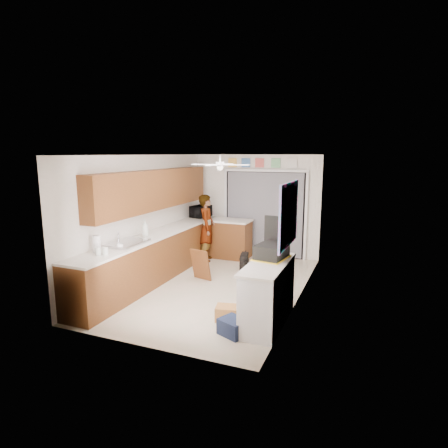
% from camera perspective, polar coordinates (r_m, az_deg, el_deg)
% --- Properties ---
extents(floor, '(5.00, 5.00, 0.00)m').
position_cam_1_polar(floor, '(7.36, -1.17, -9.37)').
color(floor, '#C0B69A').
rests_on(floor, ground).
extents(ceiling, '(5.00, 5.00, 0.00)m').
position_cam_1_polar(ceiling, '(6.91, -1.25, 10.48)').
color(ceiling, white).
rests_on(ceiling, ground).
extents(wall_back, '(3.20, 0.00, 3.20)m').
position_cam_1_polar(wall_back, '(9.35, 4.79, 2.83)').
color(wall_back, white).
rests_on(wall_back, ground).
extents(wall_front, '(3.20, 0.00, 3.20)m').
position_cam_1_polar(wall_front, '(4.89, -12.78, -4.74)').
color(wall_front, white).
rests_on(wall_front, ground).
extents(wall_left, '(0.00, 5.00, 5.00)m').
position_cam_1_polar(wall_left, '(7.79, -12.12, 1.03)').
color(wall_left, white).
rests_on(wall_left, ground).
extents(wall_right, '(0.00, 5.00, 5.00)m').
position_cam_1_polar(wall_right, '(6.58, 11.72, -0.71)').
color(wall_right, white).
rests_on(wall_right, ground).
extents(left_base_cabinets, '(0.60, 4.80, 0.90)m').
position_cam_1_polar(left_base_cabinets, '(7.80, -10.05, -4.91)').
color(left_base_cabinets, brown).
rests_on(left_base_cabinets, floor).
extents(left_countertop, '(0.62, 4.80, 0.04)m').
position_cam_1_polar(left_countertop, '(7.68, -10.10, -1.54)').
color(left_countertop, white).
rests_on(left_countertop, left_base_cabinets).
extents(upper_cabinets, '(0.32, 4.00, 0.80)m').
position_cam_1_polar(upper_cabinets, '(7.79, -10.47, 5.18)').
color(upper_cabinets, brown).
rests_on(upper_cabinets, wall_left).
extents(sink_basin, '(0.50, 0.76, 0.06)m').
position_cam_1_polar(sink_basin, '(6.87, -14.50, -2.88)').
color(sink_basin, silver).
rests_on(sink_basin, left_countertop).
extents(faucet, '(0.03, 0.03, 0.22)m').
position_cam_1_polar(faucet, '(6.96, -15.80, -1.96)').
color(faucet, silver).
rests_on(faucet, left_countertop).
extents(peninsula_base, '(1.00, 0.60, 0.90)m').
position_cam_1_polar(peninsula_base, '(9.19, 0.81, -2.35)').
color(peninsula_base, brown).
rests_on(peninsula_base, floor).
extents(peninsula_top, '(1.04, 0.64, 0.04)m').
position_cam_1_polar(peninsula_top, '(9.10, 0.82, 0.54)').
color(peninsula_top, white).
rests_on(peninsula_top, peninsula_base).
extents(back_opening_recess, '(2.00, 0.06, 2.10)m').
position_cam_1_polar(back_opening_recess, '(9.29, 6.19, 1.50)').
color(back_opening_recess, black).
rests_on(back_opening_recess, wall_back).
extents(curtain_panel, '(1.90, 0.03, 2.05)m').
position_cam_1_polar(curtain_panel, '(9.25, 6.12, 1.46)').
color(curtain_panel, gray).
rests_on(curtain_panel, wall_back).
extents(door_trim_left, '(0.06, 0.04, 2.10)m').
position_cam_1_polar(door_trim_left, '(9.58, 0.25, 1.84)').
color(door_trim_left, white).
rests_on(door_trim_left, wall_back).
extents(door_trim_right, '(0.06, 0.04, 2.10)m').
position_cam_1_polar(door_trim_right, '(9.04, 12.37, 1.06)').
color(door_trim_right, white).
rests_on(door_trim_right, wall_back).
extents(door_trim_head, '(2.10, 0.04, 0.06)m').
position_cam_1_polar(door_trim_head, '(9.15, 6.27, 8.10)').
color(door_trim_head, white).
rests_on(door_trim_head, wall_back).
extents(header_frame_0, '(0.22, 0.02, 0.22)m').
position_cam_1_polar(header_frame_0, '(9.43, 1.30, 9.33)').
color(header_frame_0, '#FAC353').
rests_on(header_frame_0, wall_back).
extents(header_frame_1, '(0.22, 0.02, 0.22)m').
position_cam_1_polar(header_frame_1, '(9.32, 3.35, 9.30)').
color(header_frame_1, '#4679BC').
rests_on(header_frame_1, wall_back).
extents(header_frame_2, '(0.22, 0.02, 0.22)m').
position_cam_1_polar(header_frame_2, '(9.21, 5.44, 9.25)').
color(header_frame_2, '#DC5952').
rests_on(header_frame_2, wall_back).
extents(header_frame_3, '(0.22, 0.02, 0.22)m').
position_cam_1_polar(header_frame_3, '(9.11, 7.88, 9.19)').
color(header_frame_3, '#6FC37F').
rests_on(header_frame_3, wall_back).
extents(header_frame_4, '(0.22, 0.02, 0.22)m').
position_cam_1_polar(header_frame_4, '(9.02, 10.38, 9.10)').
color(header_frame_4, white).
rests_on(header_frame_4, wall_back).
extents(route66_sign, '(0.22, 0.02, 0.26)m').
position_cam_1_polar(route66_sign, '(9.56, -0.69, 9.35)').
color(route66_sign, silver).
rests_on(route66_sign, wall_back).
extents(right_counter_base, '(0.50, 1.40, 0.90)m').
position_cam_1_polar(right_counter_base, '(5.73, 6.73, -10.65)').
color(right_counter_base, white).
rests_on(right_counter_base, floor).
extents(right_counter_top, '(0.54, 1.44, 0.04)m').
position_cam_1_polar(right_counter_top, '(5.58, 6.73, -6.13)').
color(right_counter_top, white).
rests_on(right_counter_top, right_counter_base).
extents(abstract_painting, '(0.03, 1.15, 0.95)m').
position_cam_1_polar(abstract_painting, '(5.55, 9.83, 1.44)').
color(abstract_painting, '#FA5CDA').
rests_on(abstract_painting, wall_right).
extents(ceiling_fan, '(1.14, 1.14, 0.24)m').
position_cam_1_polar(ceiling_fan, '(7.10, -0.61, 9.03)').
color(ceiling_fan, white).
rests_on(ceiling_fan, ceiling).
extents(microwave, '(0.43, 0.58, 0.29)m').
position_cam_1_polar(microwave, '(9.46, -3.54, 1.93)').
color(microwave, black).
rests_on(microwave, left_countertop).
extents(soap_bottle, '(0.17, 0.17, 0.33)m').
position_cam_1_polar(soap_bottle, '(7.43, -11.92, -0.56)').
color(soap_bottle, silver).
rests_on(soap_bottle, left_countertop).
extents(cup, '(0.14, 0.14, 0.09)m').
position_cam_1_polar(cup, '(6.56, -15.62, -3.31)').
color(cup, white).
rests_on(cup, left_countertop).
extents(jar_a, '(0.10, 0.10, 0.13)m').
position_cam_1_polar(jar_a, '(6.24, -17.65, -3.95)').
color(jar_a, silver).
rests_on(jar_a, left_countertop).
extents(jar_b, '(0.12, 0.12, 0.13)m').
position_cam_1_polar(jar_b, '(6.25, -18.65, -3.97)').
color(jar_b, silver).
rests_on(jar_b, left_countertop).
extents(paper_towel_roll, '(0.14, 0.14, 0.28)m').
position_cam_1_polar(paper_towel_roll, '(6.43, -18.84, -2.88)').
color(paper_towel_roll, white).
rests_on(paper_towel_roll, left_countertop).
extents(suitcase, '(0.47, 0.58, 0.23)m').
position_cam_1_polar(suitcase, '(5.80, 7.27, -4.12)').
color(suitcase, black).
rests_on(suitcase, right_counter_top).
extents(suitcase_rim, '(0.52, 0.64, 0.02)m').
position_cam_1_polar(suitcase_rim, '(5.83, 7.25, -5.17)').
color(suitcase_rim, yellow).
rests_on(suitcase_rim, suitcase).
extents(suitcase_lid, '(0.42, 0.09, 0.50)m').
position_cam_1_polar(suitcase_lid, '(6.01, 8.03, -1.15)').
color(suitcase_lid, black).
rests_on(suitcase_lid, suitcase).
extents(cardboard_box, '(0.41, 0.34, 0.22)m').
position_cam_1_polar(cardboard_box, '(5.91, 0.55, -13.43)').
color(cardboard_box, '#996630').
rests_on(cardboard_box, floor).
extents(navy_crate, '(0.47, 0.44, 0.23)m').
position_cam_1_polar(navy_crate, '(5.48, 1.44, -15.40)').
color(navy_crate, '#151E36').
rests_on(navy_crate, floor).
extents(cabinet_door_panel, '(0.46, 0.27, 0.64)m').
position_cam_1_polar(cabinet_door_panel, '(7.59, -3.59, -6.19)').
color(cabinet_door_panel, brown).
rests_on(cabinet_door_panel, floor).
extents(man, '(0.55, 0.67, 1.58)m').
position_cam_1_polar(man, '(8.87, -2.64, -0.58)').
color(man, white).
rests_on(man, floor).
extents(dog, '(0.32, 0.55, 0.40)m').
position_cam_1_polar(dog, '(8.30, 3.10, -5.58)').
color(dog, black).
rests_on(dog, floor).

